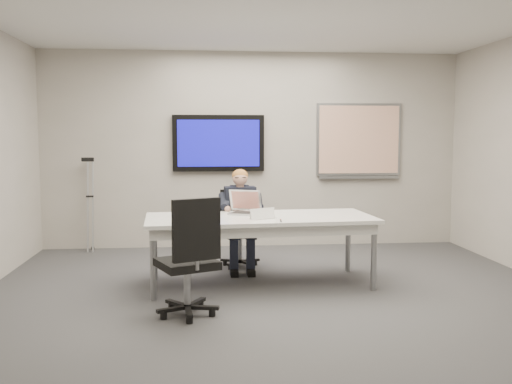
{
  "coord_description": "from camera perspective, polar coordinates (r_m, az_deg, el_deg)",
  "views": [
    {
      "loc": [
        -0.74,
        -5.21,
        1.6
      ],
      "look_at": [
        -0.16,
        0.9,
        1.0
      ],
      "focal_mm": 40.0,
      "sensor_mm": 36.0,
      "label": 1
    }
  ],
  "objects": [
    {
      "name": "floor",
      "position": [
        5.5,
        2.56,
        -11.33
      ],
      "size": [
        6.0,
        6.0,
        0.02
      ],
      "primitive_type": "cube",
      "color": "#39393C",
      "rests_on": "ground"
    },
    {
      "name": "ceiling",
      "position": [
        5.39,
        2.69,
        18.44
      ],
      "size": [
        6.0,
        6.0,
        0.02
      ],
      "primitive_type": "cube",
      "color": "silver",
      "rests_on": "wall_back"
    },
    {
      "name": "wall_back",
      "position": [
        8.24,
        -0.3,
        4.22
      ],
      "size": [
        6.0,
        0.02,
        2.8
      ],
      "primitive_type": "cube",
      "color": "#A19C92",
      "rests_on": "ground"
    },
    {
      "name": "wall_front",
      "position": [
        2.34,
        12.96,
        0.5
      ],
      "size": [
        6.0,
        0.02,
        2.8
      ],
      "primitive_type": "cube",
      "color": "#A19C92",
      "rests_on": "ground"
    },
    {
      "name": "conference_table",
      "position": [
        6.12,
        0.4,
        -3.24
      ],
      "size": [
        2.47,
        1.16,
        0.74
      ],
      "rotation": [
        0.0,
        0.0,
        0.06
      ],
      "color": "silver",
      "rests_on": "ground"
    },
    {
      "name": "tv_display",
      "position": [
        8.16,
        -3.78,
        4.89
      ],
      "size": [
        1.3,
        0.09,
        0.8
      ],
      "color": "black",
      "rests_on": "wall_back"
    },
    {
      "name": "whiteboard",
      "position": [
        8.49,
        10.24,
        5.05
      ],
      "size": [
        1.25,
        0.08,
        1.1
      ],
      "color": "gray",
      "rests_on": "wall_back"
    },
    {
      "name": "office_chair_far",
      "position": [
        7.06,
        -1.72,
        -5.05
      ],
      "size": [
        0.54,
        0.54,
        0.94
      ],
      "rotation": [
        0.0,
        0.0,
        0.25
      ],
      "color": "black",
      "rests_on": "ground"
    },
    {
      "name": "office_chair_near",
      "position": [
        5.13,
        -6.71,
        -8.71
      ],
      "size": [
        0.67,
        0.67,
        1.08
      ],
      "rotation": [
        0.0,
        0.0,
        3.55
      ],
      "color": "black",
      "rests_on": "ground"
    },
    {
      "name": "seated_person",
      "position": [
        6.81,
        -1.52,
        -3.81
      ],
      "size": [
        0.39,
        0.66,
        1.2
      ],
      "rotation": [
        0.0,
        0.0,
        0.07
      ],
      "color": "#1D2131",
      "rests_on": "office_chair_far"
    },
    {
      "name": "crutch",
      "position": [
        8.24,
        -16.25,
        -1.09
      ],
      "size": [
        0.21,
        0.46,
        1.37
      ],
      "primitive_type": null,
      "rotation": [
        -0.14,
        0.0,
        0.06
      ],
      "color": "#ABAEB3",
      "rests_on": "ground"
    },
    {
      "name": "laptop",
      "position": [
        6.32,
        -1.0,
        -1.59
      ],
      "size": [
        0.43,
        0.46,
        0.26
      ],
      "rotation": [
        0.0,
        0.0,
        -0.4
      ],
      "color": "silver",
      "rests_on": "conference_table"
    },
    {
      "name": "name_tent",
      "position": [
        5.92,
        0.64,
        -2.16
      ],
      "size": [
        0.29,
        0.18,
        0.11
      ],
      "primitive_type": null,
      "rotation": [
        0.0,
        0.0,
        0.41
      ],
      "color": "white",
      "rests_on": "conference_table"
    },
    {
      "name": "pen",
      "position": [
        5.77,
        2.5,
        -2.86
      ],
      "size": [
        0.03,
        0.15,
        0.01
      ],
      "primitive_type": "cylinder",
      "rotation": [
        0.0,
        1.57,
        1.46
      ],
      "color": "black",
      "rests_on": "conference_table"
    }
  ]
}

